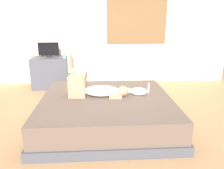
{
  "coord_description": "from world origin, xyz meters",
  "views": [
    {
      "loc": [
        -0.14,
        -3.29,
        1.67
      ],
      "look_at": [
        0.08,
        0.14,
        0.6
      ],
      "focal_mm": 35.37,
      "sensor_mm": 36.0,
      "label": 1
    }
  ],
  "objects_px": {
    "person_lying": "(95,89)",
    "cup": "(65,57)",
    "tv_monitor": "(49,50)",
    "chair_by_desk": "(75,68)",
    "cat": "(138,91)",
    "bed": "(107,111)",
    "desk": "(52,72)"
  },
  "relations": [
    {
      "from": "cup",
      "to": "tv_monitor",
      "type": "bearing_deg",
      "value": 153.19
    },
    {
      "from": "bed",
      "to": "desk",
      "type": "distance_m",
      "value": 2.37
    },
    {
      "from": "tv_monitor",
      "to": "chair_by_desk",
      "type": "bearing_deg",
      "value": -17.01
    },
    {
      "from": "tv_monitor",
      "to": "cup",
      "type": "bearing_deg",
      "value": -26.81
    },
    {
      "from": "desk",
      "to": "cup",
      "type": "distance_m",
      "value": 0.58
    },
    {
      "from": "desk",
      "to": "chair_by_desk",
      "type": "height_order",
      "value": "chair_by_desk"
    },
    {
      "from": "chair_by_desk",
      "to": "cat",
      "type": "bearing_deg",
      "value": -56.36
    },
    {
      "from": "desk",
      "to": "person_lying",
      "type": "bearing_deg",
      "value": -61.22
    },
    {
      "from": "person_lying",
      "to": "bed",
      "type": "bearing_deg",
      "value": -25.77
    },
    {
      "from": "person_lying",
      "to": "cup",
      "type": "bearing_deg",
      "value": 112.34
    },
    {
      "from": "cat",
      "to": "cup",
      "type": "height_order",
      "value": "cup"
    },
    {
      "from": "person_lying",
      "to": "cup",
      "type": "distance_m",
      "value": 1.89
    },
    {
      "from": "tv_monitor",
      "to": "chair_by_desk",
      "type": "distance_m",
      "value": 0.76
    },
    {
      "from": "bed",
      "to": "desk",
      "type": "relative_size",
      "value": 2.3
    },
    {
      "from": "person_lying",
      "to": "cat",
      "type": "xyz_separation_m",
      "value": [
        0.67,
        -0.01,
        -0.05
      ]
    },
    {
      "from": "person_lying",
      "to": "cup",
      "type": "relative_size",
      "value": 10.56
    },
    {
      "from": "cat",
      "to": "tv_monitor",
      "type": "relative_size",
      "value": 0.74
    },
    {
      "from": "cat",
      "to": "chair_by_desk",
      "type": "xyz_separation_m",
      "value": [
        -1.17,
        1.76,
        -0.01
      ]
    },
    {
      "from": "person_lying",
      "to": "cup",
      "type": "height_order",
      "value": "cup"
    },
    {
      "from": "tv_monitor",
      "to": "cup",
      "type": "height_order",
      "value": "tv_monitor"
    },
    {
      "from": "bed",
      "to": "chair_by_desk",
      "type": "height_order",
      "value": "chair_by_desk"
    },
    {
      "from": "cat",
      "to": "tv_monitor",
      "type": "distance_m",
      "value": 2.66
    },
    {
      "from": "bed",
      "to": "desk",
      "type": "xyz_separation_m",
      "value": [
        -1.23,
        2.02,
        0.15
      ]
    },
    {
      "from": "bed",
      "to": "chair_by_desk",
      "type": "xyz_separation_m",
      "value": [
        -0.67,
        1.83,
        0.29
      ]
    },
    {
      "from": "person_lying",
      "to": "tv_monitor",
      "type": "distance_m",
      "value": 2.26
    },
    {
      "from": "desk",
      "to": "cup",
      "type": "xyz_separation_m",
      "value": [
        0.35,
        -0.2,
        0.41
      ]
    },
    {
      "from": "desk",
      "to": "tv_monitor",
      "type": "distance_m",
      "value": 0.55
    },
    {
      "from": "cat",
      "to": "desk",
      "type": "relative_size",
      "value": 0.4
    },
    {
      "from": "person_lying",
      "to": "tv_monitor",
      "type": "relative_size",
      "value": 1.96
    },
    {
      "from": "cat",
      "to": "chair_by_desk",
      "type": "distance_m",
      "value": 2.11
    },
    {
      "from": "bed",
      "to": "desk",
      "type": "bearing_deg",
      "value": 121.42
    },
    {
      "from": "cat",
      "to": "chair_by_desk",
      "type": "height_order",
      "value": "chair_by_desk"
    }
  ]
}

